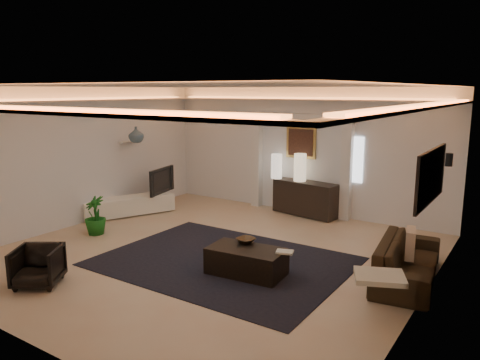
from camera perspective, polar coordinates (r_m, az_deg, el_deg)
The scene contains 33 objects.
floor at distance 8.25m, azimuth -3.50°, elevation -9.07°, with size 7.00×7.00×0.00m, color #C2AF8C.
ceiling at distance 7.75m, azimuth -3.75°, elevation 11.49°, with size 7.00×7.00×0.00m, color white.
wall_back at distance 10.84m, azimuth 7.59°, elevation 3.60°, with size 7.00×7.00×0.00m, color white.
wall_front at distance 5.57m, azimuth -25.91°, elevation -4.52°, with size 7.00×7.00×0.00m, color white.
wall_left at distance 10.34m, azimuth -19.33°, elevation 2.72°, with size 7.00×7.00×0.00m, color white.
wall_right at distance 6.44m, azimuth 22.11°, elevation -2.20°, with size 7.00×7.00×0.00m, color white.
cove_soffit at distance 7.75m, azimuth -3.73°, elevation 9.42°, with size 7.00×7.00×0.04m, color silver.
daylight_slit at distance 10.33m, azimuth 14.28°, elevation 2.43°, with size 0.25×0.03×1.00m, color white.
area_rug at distance 7.88m, azimuth -2.02°, elevation -10.01°, with size 4.00×3.00×0.01m, color black.
pilaster_left at distance 11.35m, azimuth 2.10°, elevation 2.24°, with size 0.22×0.20×2.20m, color silver.
pilaster_right at distance 10.36m, azimuth 13.03°, elevation 1.11°, with size 0.22×0.20×2.20m, color silver.
alcove_header at distance 10.68m, azimuth 7.47°, elevation 7.81°, with size 2.52×0.20×0.12m, color silver.
painting_frame at distance 10.79m, azimuth 7.55°, elevation 4.64°, with size 0.74×0.04×0.74m, color tan.
painting_canvas at distance 10.77m, azimuth 7.49°, elevation 4.63°, with size 0.62×0.02×0.62m, color #4C2D1E.
art_panel_frame at distance 6.69m, azimuth 22.54°, elevation 0.42°, with size 0.04×1.64×0.74m, color black.
art_panel_gold at distance 6.70m, azimuth 22.33°, elevation 0.44°, with size 0.02×1.50×0.62m, color tan.
wall_sconce at distance 8.56m, azimuth 24.41°, elevation 2.29°, with size 0.12×0.12×0.22m, color black.
wall_niche at distance 11.17m, azimuth -13.50°, elevation 4.65°, with size 0.10×0.55×0.04m, color silver.
console at distance 10.70m, azimuth 8.09°, elevation -2.23°, with size 1.54×0.48×0.77m, color black.
lamp_left at distance 10.91m, azimuth 4.54°, elevation 1.80°, with size 0.26×0.26×0.57m, color #EFE1CE.
lamp_right at distance 10.63m, azimuth 7.42°, elevation 1.50°, with size 0.28×0.28×0.63m, color beige.
media_ledge at distance 10.95m, azimuth -13.60°, elevation -3.07°, with size 0.52×2.08×0.39m, color white.
tv at distance 11.15m, azimuth -10.09°, elevation 0.11°, with size 0.14×1.06×0.61m, color black.
figurine at distance 11.57m, azimuth -9.94°, elevation -0.06°, with size 0.15×0.15×0.41m, color black.
ginger_jar at distance 10.73m, azimuth -12.71°, elevation 5.49°, with size 0.34×0.34×0.36m, color #3B495F.
plant at distance 9.65m, azimuth -17.47°, elevation -4.20°, with size 0.43×0.43×0.77m, color #165C16.
sofa at distance 7.52m, azimuth 19.98°, elevation -9.34°, with size 0.81×2.06×0.60m, color brown.
throw_blanket at distance 6.13m, azimuth 16.87°, elevation -11.37°, with size 0.60×0.49×0.07m, color #EFDFCC.
throw_pillow at distance 7.53m, azimuth 20.28°, elevation -7.33°, with size 0.13×0.44×0.44m, color #CDAE8C.
coffee_table at distance 7.30m, azimuth 0.80°, elevation -10.07°, with size 1.18×0.64×0.44m, color black.
bowl at distance 7.49m, azimuth 0.74°, elevation -7.56°, with size 0.29×0.29×0.07m, color #402D19.
magazine at distance 7.07m, azimuth 5.55°, elevation -8.95°, with size 0.25×0.18×0.03m, color beige.
armchair at distance 7.50m, azimuth -23.72°, elevation -9.73°, with size 0.63×0.65×0.59m, color black.
Camera 1 is at (4.67, -6.18, 2.84)m, focal length 34.54 mm.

